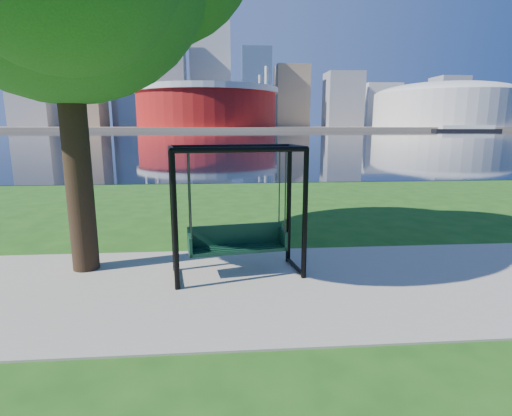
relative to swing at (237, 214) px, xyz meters
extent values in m
plane|color=#1E5114|center=(0.60, -0.08, -1.14)|extent=(900.00, 900.00, 0.00)
cube|color=#9E937F|center=(0.60, -0.58, -1.13)|extent=(120.00, 4.00, 0.03)
cube|color=black|center=(0.60, 101.92, -1.13)|extent=(900.00, 180.00, 0.02)
cube|color=#937F60|center=(0.60, 305.92, -0.14)|extent=(900.00, 228.00, 2.00)
cylinder|color=maroon|center=(-9.40, 234.92, 11.86)|extent=(80.00, 80.00, 22.00)
cylinder|color=silver|center=(-9.40, 234.92, 21.36)|extent=(83.00, 83.00, 3.00)
cylinder|color=silver|center=(23.51, 253.92, 16.86)|extent=(2.00, 2.00, 32.00)
cylinder|color=silver|center=(-42.30, 253.92, 16.86)|extent=(2.00, 2.00, 32.00)
cylinder|color=silver|center=(-42.30, 215.92, 16.86)|extent=(2.00, 2.00, 32.00)
cylinder|color=silver|center=(23.51, 215.92, 16.86)|extent=(2.00, 2.00, 32.00)
cylinder|color=beige|center=(135.60, 234.92, 10.86)|extent=(84.00, 84.00, 20.00)
ellipsoid|color=beige|center=(135.60, 234.92, 19.86)|extent=(84.00, 84.00, 15.12)
cube|color=gray|center=(-139.40, 309.92, 31.86)|extent=(28.00, 28.00, 62.00)
cube|color=#998466|center=(-99.40, 299.92, 44.86)|extent=(26.00, 26.00, 88.00)
cube|color=slate|center=(-69.40, 324.92, 48.36)|extent=(30.00, 24.00, 95.00)
cube|color=gray|center=(-39.40, 304.92, 36.86)|extent=(24.00, 24.00, 72.00)
cube|color=silver|center=(-9.40, 334.92, 40.86)|extent=(32.00, 28.00, 80.00)
cube|color=slate|center=(25.60, 309.92, 29.86)|extent=(22.00, 22.00, 58.00)
cube|color=#998466|center=(55.60, 324.92, 24.86)|extent=(26.00, 26.00, 48.00)
cube|color=gray|center=(95.60, 314.92, 21.86)|extent=(28.00, 24.00, 42.00)
cube|color=silver|center=(135.60, 339.92, 18.86)|extent=(30.00, 26.00, 36.00)
cube|color=gray|center=(185.60, 319.92, 20.86)|extent=(24.00, 24.00, 40.00)
cube|color=#998466|center=(225.60, 334.92, 16.86)|extent=(26.00, 26.00, 32.00)
cylinder|color=black|center=(-1.02, -0.64, 0.02)|extent=(0.10, 0.10, 2.32)
cylinder|color=black|center=(1.17, -0.31, 0.02)|extent=(0.10, 0.10, 2.32)
cylinder|color=black|center=(-1.16, 0.25, 0.02)|extent=(0.10, 0.10, 2.32)
cylinder|color=black|center=(1.03, 0.59, 0.02)|extent=(0.10, 0.10, 2.32)
cylinder|color=black|center=(0.07, -0.48, 1.17)|extent=(2.20, 0.42, 0.09)
cylinder|color=black|center=(-0.06, 0.42, 1.17)|extent=(2.20, 0.42, 0.09)
cylinder|color=black|center=(-1.09, -0.20, 1.17)|extent=(0.23, 0.91, 0.09)
cylinder|color=black|center=(-1.09, -0.20, -1.06)|extent=(0.21, 0.91, 0.07)
cylinder|color=black|center=(1.10, 0.14, 1.17)|extent=(0.23, 0.91, 0.09)
cylinder|color=black|center=(1.10, 0.14, -1.06)|extent=(0.21, 0.91, 0.07)
cube|color=black|center=(0.00, -0.03, -0.64)|extent=(1.81, 0.71, 0.06)
cube|color=black|center=(-0.03, 0.17, -0.42)|extent=(1.75, 0.32, 0.38)
cube|color=black|center=(-0.84, -0.16, -0.50)|extent=(0.12, 0.46, 0.34)
cube|color=black|center=(0.85, 0.10, -0.50)|extent=(0.12, 0.46, 0.34)
cylinder|color=#2D2D31|center=(-0.79, -0.34, 0.39)|extent=(0.03, 0.03, 1.46)
cylinder|color=#2D2D31|center=(0.85, -0.09, 0.39)|extent=(0.03, 0.03, 1.46)
cylinder|color=#2D2D31|center=(-0.85, 0.03, 0.39)|extent=(0.03, 0.03, 1.46)
cylinder|color=#2D2D31|center=(0.80, 0.28, 0.39)|extent=(0.03, 0.03, 1.46)
cylinder|color=black|center=(-2.86, 0.50, 1.25)|extent=(0.48, 0.48, 4.79)
cube|color=black|center=(117.58, 181.54, -0.52)|extent=(30.91, 13.14, 1.20)
cube|color=white|center=(117.58, 181.54, 0.98)|extent=(24.75, 10.61, 1.80)
camera|label=1|loc=(-0.23, -6.96, 1.55)|focal=28.00mm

